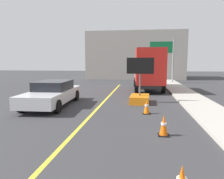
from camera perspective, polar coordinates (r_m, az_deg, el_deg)
lane_center_stripe at (r=5.92m, az=-16.06°, el=-17.20°), size 0.14×36.00×0.01m
arrow_board_trailer at (r=12.85m, az=7.46°, el=-1.46°), size 1.60×1.85×2.70m
box_truck at (r=18.77m, az=9.72°, el=5.54°), size 2.62×6.70×3.51m
pickup_car at (r=12.40m, az=-15.68°, el=-0.97°), size 2.21×5.27×1.38m
highway_guide_sign at (r=25.70m, az=14.40°, el=9.33°), size 2.79×0.22×5.00m
far_building_block at (r=33.44m, az=6.33°, el=8.93°), size 13.96×7.67×6.76m
traffic_cone_mid_lane at (r=7.35m, az=13.72°, el=-9.32°), size 0.36×0.36×0.72m
traffic_cone_far_lane at (r=10.22m, az=9.28°, el=-4.52°), size 0.36×0.36×0.71m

